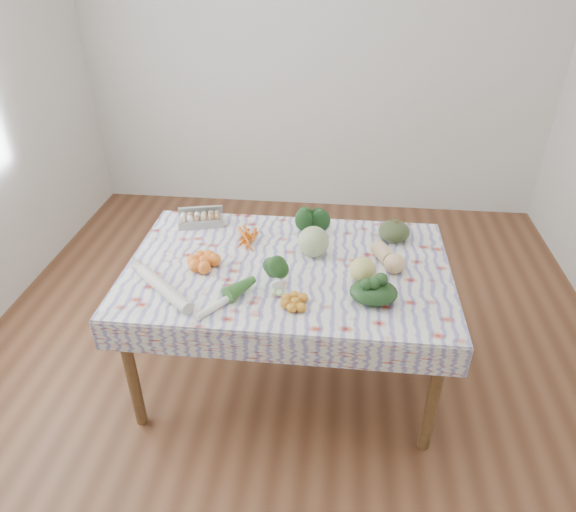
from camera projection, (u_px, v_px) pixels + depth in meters
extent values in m
plane|color=brown|center=(288.00, 372.00, 3.05)|extent=(4.50, 4.50, 0.00)
cube|color=silver|center=(317.00, 49.00, 4.19)|extent=(4.00, 0.04, 2.80)
cube|color=brown|center=(288.00, 271.00, 2.66)|extent=(1.60, 1.00, 0.04)
cylinder|color=brown|center=(132.00, 373.00, 2.56)|extent=(0.06, 0.06, 0.71)
cylinder|color=brown|center=(433.00, 397.00, 2.43)|extent=(0.06, 0.06, 0.71)
cylinder|color=brown|center=(181.00, 274.00, 3.30)|extent=(0.06, 0.06, 0.71)
cylinder|color=brown|center=(414.00, 288.00, 3.17)|extent=(0.06, 0.06, 0.71)
cube|color=white|center=(288.00, 266.00, 2.65)|extent=(1.66, 1.06, 0.01)
cube|color=#A2A39E|center=(201.00, 220.00, 2.98)|extent=(0.27, 0.16, 0.07)
cube|color=#CF560E|center=(245.00, 241.00, 2.82)|extent=(0.19, 0.18, 0.03)
ellipsoid|color=#193E19|center=(312.00, 225.00, 2.87)|extent=(0.18, 0.16, 0.14)
ellipsoid|color=#3C4A27|center=(394.00, 231.00, 2.83)|extent=(0.21, 0.21, 0.11)
sphere|color=#A4B77D|center=(313.00, 242.00, 2.69)|extent=(0.17, 0.17, 0.16)
ellipsoid|color=#DDB37B|center=(389.00, 256.00, 2.62)|extent=(0.20, 0.26, 0.11)
cube|color=orange|center=(204.00, 262.00, 2.61)|extent=(0.28, 0.28, 0.07)
ellipsoid|color=#224A1C|center=(278.00, 277.00, 2.47)|extent=(0.16, 0.16, 0.10)
cube|color=orange|center=(296.00, 301.00, 2.35)|extent=(0.17, 0.17, 0.05)
sphere|color=#D0C668|center=(363.00, 270.00, 2.49)|extent=(0.16, 0.16, 0.13)
ellipsoid|color=black|center=(374.00, 292.00, 2.37)|extent=(0.27, 0.24, 0.10)
cylinder|color=beige|center=(164.00, 288.00, 2.42)|extent=(0.37, 0.34, 0.06)
cylinder|color=white|center=(226.00, 300.00, 2.37)|extent=(0.23, 0.30, 0.04)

